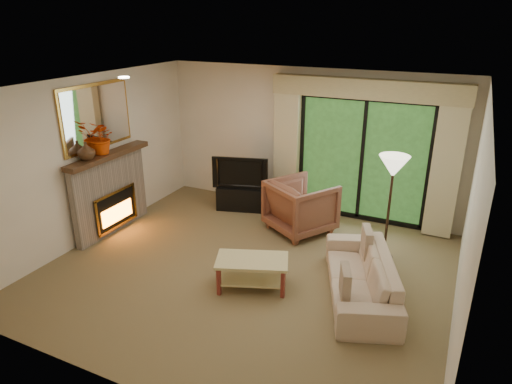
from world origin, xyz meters
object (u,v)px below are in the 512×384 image
at_px(armchair, 301,206).
at_px(coffee_table, 252,273).
at_px(sofa, 361,276).
at_px(media_console, 241,197).

xyz_separation_m(armchair, coffee_table, (0.02, -1.91, -0.23)).
height_order(armchair, sofa, armchair).
height_order(media_console, coffee_table, media_console).
xyz_separation_m(media_console, armchair, (1.33, -0.40, 0.22)).
relative_size(armchair, sofa, 0.50).
height_order(media_console, armchair, armchair).
bearing_deg(armchair, media_console, 14.77).
distance_m(media_console, armchair, 1.41).
bearing_deg(coffee_table, sofa, -2.71).
xyz_separation_m(armchair, sofa, (1.37, -1.47, -0.16)).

